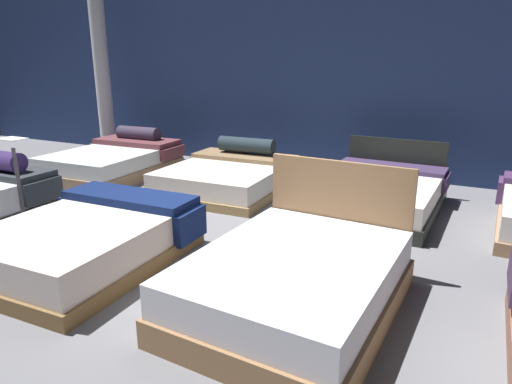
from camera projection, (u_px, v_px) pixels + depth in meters
The scene contains 9 objects.
ground_plane at pixel (233, 245), 4.80m from camera, with size 18.00×18.00×0.02m, color slate.
showroom_back_wall at pixel (338, 69), 7.43m from camera, with size 18.00×0.06×3.50m, color navy.
bed_1 at pixel (88, 240), 4.31m from camera, with size 1.62×1.96×0.52m.
bed_2 at pixel (296, 281), 3.47m from camera, with size 1.54×2.01×1.02m.
bed_4 at pixel (115, 160), 7.68m from camera, with size 1.67×2.17×0.74m.
bed_5 at pixel (229, 176), 6.73m from camera, with size 1.73×1.96×0.71m.
bed_6 at pixel (378, 194), 5.84m from camera, with size 1.60×2.05×0.81m.
price_sign at pixel (21, 199), 4.88m from camera, with size 0.28×0.24×1.11m.
support_pillar at pixel (102, 68), 8.69m from camera, with size 0.29×0.29×3.50m, color silver.
Camera 1 is at (2.19, -3.87, 1.89)m, focal length 31.34 mm.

